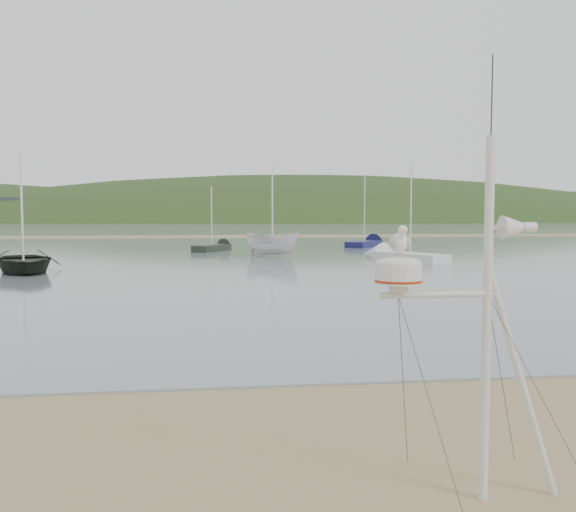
{
  "coord_description": "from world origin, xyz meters",
  "views": [
    {
      "loc": [
        1.83,
        -6.0,
        2.92
      ],
      "look_at": [
        2.72,
        1.0,
        2.43
      ],
      "focal_mm": 38.0,
      "sensor_mm": 36.0,
      "label": 1
    }
  ],
  "objects": [
    {
      "name": "mast_rig",
      "position": [
        4.52,
        -0.29,
        1.08
      ],
      "size": [
        1.99,
        2.12,
        4.48
      ],
      "color": "silver",
      "rests_on": "ground"
    },
    {
      "name": "boat_dark",
      "position": [
        -7.29,
        25.06,
        2.77
      ],
      "size": [
        4.05,
        2.45,
        5.46
      ],
      "primitive_type": "imported",
      "rotation": [
        0.0,
        0.0,
        0.37
      ],
      "color": "black",
      "rests_on": "water"
    },
    {
      "name": "boat_white",
      "position": [
        5.9,
        34.44,
        2.25
      ],
      "size": [
        2.38,
        2.38,
        4.41
      ],
      "primitive_type": "imported",
      "rotation": [
        0.0,
        0.0,
        0.79
      ],
      "color": "silver",
      "rests_on": "water"
    },
    {
      "name": "sailboat_white_near",
      "position": [
        13.01,
        31.01,
        0.3
      ],
      "size": [
        4.46,
        6.59,
        6.56
      ],
      "color": "silver",
      "rests_on": "ground"
    },
    {
      "name": "sailboat_blue_far",
      "position": [
        16.05,
        47.05,
        0.3
      ],
      "size": [
        5.18,
        6.44,
        6.68
      ],
      "color": "#131445",
      "rests_on": "ground"
    },
    {
      "name": "hill_ridge",
      "position": [
        18.52,
        235.0,
        -19.7
      ],
      "size": [
        620.0,
        180.0,
        80.0
      ],
      "color": "#203616",
      "rests_on": "ground"
    },
    {
      "name": "sailboat_dark_mid",
      "position": [
        2.48,
        42.01,
        0.3
      ],
      "size": [
        3.73,
        5.26,
        5.33
      ],
      "color": "black",
      "rests_on": "ground"
    },
    {
      "name": "far_cottages",
      "position": [
        3.0,
        196.0,
        4.0
      ],
      "size": [
        294.4,
        6.3,
        8.0
      ],
      "color": "beige",
      "rests_on": "ground"
    },
    {
      "name": "sandbar",
      "position": [
        0.0,
        70.0,
        0.07
      ],
      "size": [
        560.0,
        7.0,
        0.07
      ],
      "primitive_type": "cube",
      "color": "#8F7952",
      "rests_on": "water"
    },
    {
      "name": "water",
      "position": [
        0.0,
        132.0,
        0.02
      ],
      "size": [
        560.0,
        256.0,
        0.04
      ],
      "primitive_type": "cube",
      "color": "slate",
      "rests_on": "ground"
    }
  ]
}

